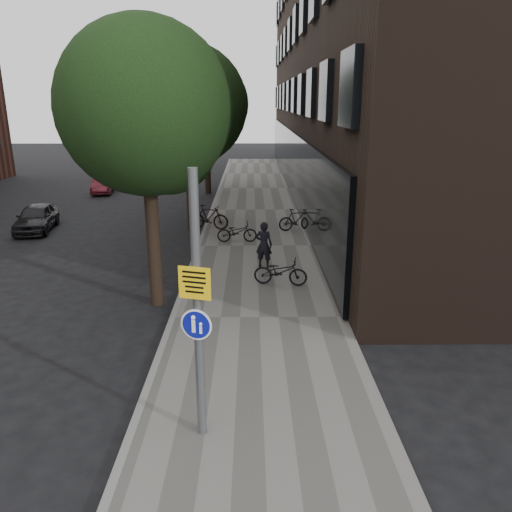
{
  "coord_description": "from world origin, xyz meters",
  "views": [
    {
      "loc": [
        0.05,
        -8.5,
        5.47
      ],
      "look_at": [
        0.15,
        2.62,
        2.0
      ],
      "focal_mm": 35.0,
      "sensor_mm": 36.0,
      "label": 1
    }
  ],
  "objects_px": {
    "parked_bike_facade_near": "(280,271)",
    "parked_car_near": "(36,218)",
    "signpost": "(198,310)",
    "pedestrian": "(264,245)"
  },
  "relations": [
    {
      "from": "parked_bike_facade_near",
      "to": "parked_car_near",
      "type": "relative_size",
      "value": 0.47
    },
    {
      "from": "parked_bike_facade_near",
      "to": "parked_car_near",
      "type": "bearing_deg",
      "value": 65.28
    },
    {
      "from": "parked_bike_facade_near",
      "to": "parked_car_near",
      "type": "xyz_separation_m",
      "value": [
        -10.29,
        7.18,
        0.04
      ]
    },
    {
      "from": "parked_car_near",
      "to": "pedestrian",
      "type": "bearing_deg",
      "value": -36.9
    },
    {
      "from": "signpost",
      "to": "parked_bike_facade_near",
      "type": "xyz_separation_m",
      "value": [
        1.71,
        7.05,
        -1.82
      ]
    },
    {
      "from": "pedestrian",
      "to": "parked_bike_facade_near",
      "type": "relative_size",
      "value": 0.96
    },
    {
      "from": "parked_bike_facade_near",
      "to": "signpost",
      "type": "bearing_deg",
      "value": 176.54
    },
    {
      "from": "parked_bike_facade_near",
      "to": "parked_car_near",
      "type": "distance_m",
      "value": 12.55
    },
    {
      "from": "pedestrian",
      "to": "parked_bike_facade_near",
      "type": "distance_m",
      "value": 1.8
    },
    {
      "from": "signpost",
      "to": "parked_bike_facade_near",
      "type": "relative_size",
      "value": 2.75
    }
  ]
}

